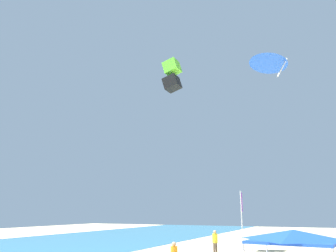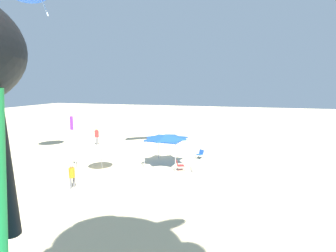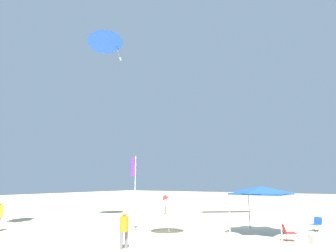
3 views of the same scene
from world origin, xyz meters
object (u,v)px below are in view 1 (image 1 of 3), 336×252
Objects in this scene: kite_box_lime at (172,75)px; kite_delta_blue at (269,61)px; beach_umbrella at (252,242)px; person_by_tent at (215,240)px; banner_flag at (242,222)px; canopy_tent at (294,237)px.

kite_delta_blue is (-1.61, -8.84, -0.92)m from kite_box_lime.
beach_umbrella is 1.16× the size of person_by_tent.
banner_flag reaches higher than person_by_tent.
person_by_tent is (7.19, 3.99, -1.62)m from banner_flag.
canopy_tent is at bearing -139.22° from kite_box_lime.
kite_delta_blue is (4.63, -1.54, 11.77)m from banner_flag.
banner_flag is at bearing 43.79° from person_by_tent.
kite_box_lime is at bearing 45.58° from beach_umbrella.
banner_flag is 8.38m from person_by_tent.
person_by_tent is at bearing 28.41° from canopy_tent.
person_by_tent is 14.71m from kite_delta_blue.
kite_delta_blue reaches higher than banner_flag.
kite_box_lime reaches higher than person_by_tent.
beach_umbrella is at bearing 28.16° from canopy_tent.
beach_umbrella reaches higher than person_by_tent.
beach_umbrella is at bearing -133.61° from kite_box_lime.
person_by_tent is (9.00, 4.89, -0.71)m from beach_umbrella.
canopy_tent reaches higher than beach_umbrella.
beach_umbrella is at bearing 43.35° from person_by_tent.
person_by_tent is (13.84, 7.49, -1.36)m from canopy_tent.
kite_box_lime is at bearing -59.26° from person_by_tent.
person_by_tent is at bearing -73.24° from kite_box_lime.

